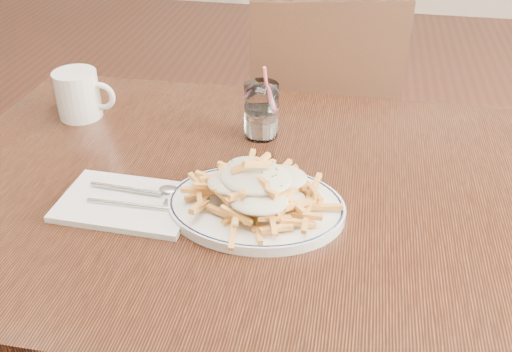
% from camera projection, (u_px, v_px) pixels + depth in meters
% --- Properties ---
extents(table, '(1.20, 0.80, 0.75)m').
position_uv_depth(table, '(263.00, 223.00, 1.04)').
color(table, black).
rests_on(table, ground).
extents(chair_far, '(0.49, 0.49, 0.90)m').
position_uv_depth(chair_far, '(318.00, 119.00, 1.73)').
color(chair_far, black).
rests_on(chair_far, ground).
extents(fries_plate, '(0.33, 0.29, 0.02)m').
position_uv_depth(fries_plate, '(256.00, 206.00, 0.93)').
color(fries_plate, white).
rests_on(fries_plate, table).
extents(loaded_fries, '(0.26, 0.24, 0.07)m').
position_uv_depth(loaded_fries, '(256.00, 184.00, 0.91)').
color(loaded_fries, gold).
rests_on(loaded_fries, fries_plate).
extents(napkin, '(0.23, 0.15, 0.01)m').
position_uv_depth(napkin, '(127.00, 203.00, 0.95)').
color(napkin, silver).
rests_on(napkin, table).
extents(cutlery, '(0.18, 0.06, 0.01)m').
position_uv_depth(cutlery, '(127.00, 197.00, 0.95)').
color(cutlery, silver).
rests_on(cutlery, napkin).
extents(water_glass, '(0.07, 0.07, 0.15)m').
position_uv_depth(water_glass, '(261.00, 114.00, 1.13)').
color(water_glass, white).
rests_on(water_glass, table).
extents(coffee_mug, '(0.13, 0.09, 0.10)m').
position_uv_depth(coffee_mug, '(79.00, 95.00, 1.19)').
color(coffee_mug, white).
rests_on(coffee_mug, table).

